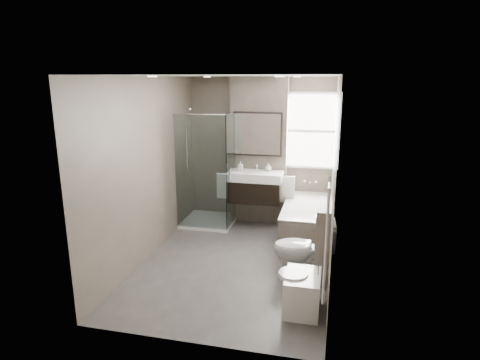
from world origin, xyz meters
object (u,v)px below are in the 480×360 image
(vanity, at_px, (255,186))
(bathtub, at_px, (307,220))
(bidet, at_px, (302,292))
(toilet, at_px, (303,249))

(vanity, height_order, bathtub, vanity)
(bathtub, height_order, bidet, bathtub)
(bathtub, xyz_separation_m, toilet, (0.05, -1.37, 0.08))
(vanity, height_order, toilet, vanity)
(vanity, bearing_deg, bathtub, -19.37)
(bathtub, distance_m, toilet, 1.37)
(bathtub, relative_size, toilet, 2.01)
(toilet, relative_size, bidet, 1.42)
(bidet, bearing_deg, vanity, 112.18)
(toilet, xyz_separation_m, bidet, (0.04, -0.79, -0.17))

